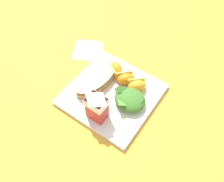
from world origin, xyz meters
The scene contains 9 objects.
ground centered at (0.00, 0.00, 0.00)m, with size 3.00×3.00×0.00m, color gold.
white_plate centered at (0.00, 0.00, 0.01)m, with size 0.28×0.28×0.02m, color white.
cheesy_pizza_bread centered at (0.06, 0.00, 0.03)m, with size 0.10×0.18×0.04m.
green_salad_pile centered at (-0.07, 0.00, 0.04)m, with size 0.11×0.09×0.05m.
milk_carton centered at (-0.01, 0.10, 0.08)m, with size 0.06×0.04×0.11m.
orange_wedge_front centered at (-0.06, -0.06, 0.04)m, with size 0.07×0.07×0.04m.
orange_wedge_middle centered at (-0.01, -0.06, 0.04)m, with size 0.07×0.07×0.04m.
orange_wedge_rear centered at (0.04, -0.08, 0.04)m, with size 0.07×0.06×0.04m.
paper_napkin centered at (0.20, -0.12, 0.00)m, with size 0.11×0.11×0.00m, color white.
Camera 1 is at (-0.25, 0.35, 0.64)m, focal length 36.62 mm.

